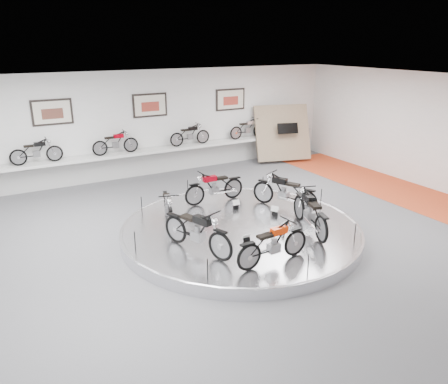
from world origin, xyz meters
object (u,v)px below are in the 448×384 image
bike_d (197,231)px  bike_e (273,243)px  display_platform (241,231)px  bike_b (214,187)px  bike_c (168,207)px  bike_a (284,191)px  bike_f (310,211)px  shelf (155,151)px

bike_d → bike_e: 1.80m
display_platform → bike_b: (0.24, 1.95, 0.64)m
bike_c → bike_d: (-0.07, -1.95, 0.07)m
bike_b → bike_e: size_ratio=1.03×
display_platform → bike_e: 2.26m
bike_b → display_platform: bearing=82.7°
bike_a → bike_f: bike_f is taller
bike_a → bike_b: bike_a is taller
display_platform → shelf: bearing=90.0°
bike_b → bike_f: size_ratio=0.92×
display_platform → bike_f: size_ratio=3.48×
bike_a → bike_e: bearing=112.9°
bike_a → bike_e: (-2.26, -2.63, -0.04)m
bike_a → bike_c: (-3.41, 0.64, -0.06)m
display_platform → shelf: shelf is taller
bike_a → bike_f: bearing=139.5°
bike_a → bike_d: (-3.48, -1.31, 0.01)m
bike_c → bike_d: bike_d is taller
bike_e → bike_a: bearing=45.9°
shelf → bike_c: (-1.61, -5.25, -0.24)m
shelf → bike_b: (0.24, -4.45, -0.21)m
shelf → bike_e: (-0.45, -8.52, -0.22)m
bike_a → display_platform: bearing=79.2°
shelf → bike_d: bike_d is taller
bike_d → bike_f: 3.08m
shelf → bike_a: (1.80, -5.89, -0.18)m
display_platform → bike_e: size_ratio=3.92×
shelf → bike_b: size_ratio=6.54×
bike_a → bike_d: 3.72m
display_platform → bike_a: bearing=15.7°
shelf → bike_b: 4.46m
bike_d → bike_e: bike_d is taller
bike_a → bike_f: size_ratio=0.97×
bike_a → bike_d: bike_d is taller
bike_b → bike_f: (1.15, -3.10, 0.05)m
display_platform → shelf: (0.00, 6.40, 0.85)m
bike_c → bike_f: 3.78m
bike_a → bike_e: 3.46m
shelf → bike_d: size_ratio=6.07×
display_platform → bike_f: bearing=-39.5°
bike_e → bike_f: bearing=24.4°
bike_b → bike_d: 3.35m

